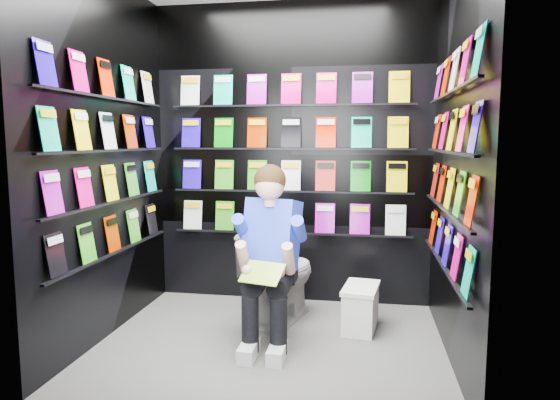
# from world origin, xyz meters

# --- Properties ---
(floor) EXTENTS (2.40, 2.40, 0.00)m
(floor) POSITION_xyz_m (0.00, 0.00, 0.00)
(floor) COLOR #585856
(floor) RESTS_ON ground
(wall_back) EXTENTS (2.40, 0.04, 2.60)m
(wall_back) POSITION_xyz_m (0.00, 1.00, 1.30)
(wall_back) COLOR black
(wall_back) RESTS_ON floor
(wall_front) EXTENTS (2.40, 0.04, 2.60)m
(wall_front) POSITION_xyz_m (0.00, -1.00, 1.30)
(wall_front) COLOR black
(wall_front) RESTS_ON floor
(wall_left) EXTENTS (0.04, 2.00, 2.60)m
(wall_left) POSITION_xyz_m (-1.20, 0.00, 1.30)
(wall_left) COLOR black
(wall_left) RESTS_ON floor
(wall_right) EXTENTS (0.04, 2.00, 2.60)m
(wall_right) POSITION_xyz_m (1.20, 0.00, 1.30)
(wall_right) COLOR black
(wall_right) RESTS_ON floor
(comics_back) EXTENTS (2.10, 0.06, 1.37)m
(comics_back) POSITION_xyz_m (0.00, 0.97, 1.31)
(comics_back) COLOR red
(comics_back) RESTS_ON wall_back
(comics_left) EXTENTS (0.06, 1.70, 1.37)m
(comics_left) POSITION_xyz_m (-1.17, 0.00, 1.31)
(comics_left) COLOR red
(comics_left) RESTS_ON wall_left
(comics_right) EXTENTS (0.06, 1.70, 1.37)m
(comics_right) POSITION_xyz_m (1.17, 0.00, 1.31)
(comics_right) COLOR red
(comics_right) RESTS_ON wall_right
(toilet) EXTENTS (0.61, 0.84, 0.73)m
(toilet) POSITION_xyz_m (-0.00, 0.46, 0.37)
(toilet) COLOR white
(toilet) RESTS_ON floor
(longbox) EXTENTS (0.28, 0.44, 0.31)m
(longbox) POSITION_xyz_m (0.62, 0.37, 0.15)
(longbox) COLOR white
(longbox) RESTS_ON floor
(longbox_lid) EXTENTS (0.30, 0.46, 0.03)m
(longbox_lid) POSITION_xyz_m (0.62, 0.37, 0.32)
(longbox_lid) COLOR white
(longbox_lid) RESTS_ON longbox
(reader) EXTENTS (0.68, 0.84, 1.34)m
(reader) POSITION_xyz_m (-0.00, 0.08, 0.76)
(reader) COLOR #1F34C7
(reader) RESTS_ON toilet
(held_comic) EXTENTS (0.30, 0.23, 0.11)m
(held_comic) POSITION_xyz_m (-0.00, -0.27, 0.58)
(held_comic) COLOR green
(held_comic) RESTS_ON reader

